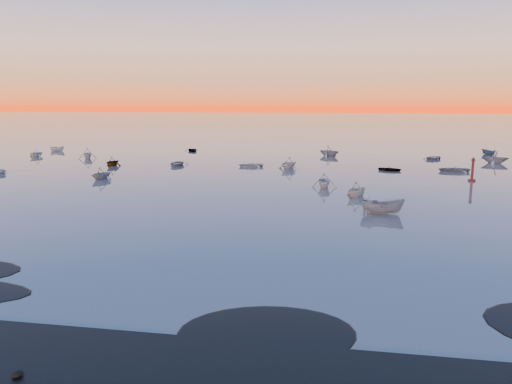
# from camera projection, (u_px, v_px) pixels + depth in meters

# --- Properties ---
(ground) EXTENTS (600.00, 600.00, 0.00)m
(ground) POSITION_uv_depth(u_px,v_px,m) (303.00, 144.00, 122.80)
(ground) COLOR #665D55
(ground) RESTS_ON ground
(mud_lobes) EXTENTS (140.00, 6.00, 0.07)m
(mud_lobes) POSITION_uv_depth(u_px,v_px,m) (140.00, 313.00, 24.94)
(mud_lobes) COLOR black
(mud_lobes) RESTS_ON ground
(moored_fleet) EXTENTS (124.00, 58.00, 1.20)m
(moored_fleet) POSITION_uv_depth(u_px,v_px,m) (278.00, 169.00, 77.26)
(moored_fleet) COLOR #B9B9B4
(moored_fleet) RESTS_ON ground
(boat_near_center) EXTENTS (1.89, 4.13, 1.41)m
(boat_near_center) POSITION_uv_depth(u_px,v_px,m) (382.00, 214.00, 46.88)
(boat_near_center) COLOR slate
(boat_near_center) RESTS_ON ground
(boat_near_right) EXTENTS (3.90, 1.77, 1.36)m
(boat_near_right) POSITION_uv_depth(u_px,v_px,m) (324.00, 187.00, 61.03)
(boat_near_right) COLOR #B9B9B4
(boat_near_right) RESTS_ON ground
(channel_marker) EXTENTS (0.94, 0.94, 3.35)m
(channel_marker) POSITION_uv_depth(u_px,v_px,m) (472.00, 171.00, 65.54)
(channel_marker) COLOR #47120F
(channel_marker) RESTS_ON ground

